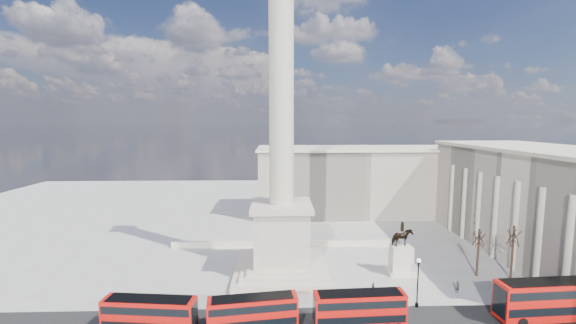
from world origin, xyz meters
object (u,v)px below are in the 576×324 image
Objects in this scene: equestrian_statue at (401,256)px; nelsons_column at (282,189)px; red_bus_b at (253,313)px; victorian_lamp at (418,279)px; red_bus_a at (150,315)px; red_bus_c at (360,309)px; pedestrian_crossing at (373,288)px; pedestrian_standing at (500,302)px; pedestrian_walking at (458,287)px; red_bus_d at (547,300)px.

nelsons_column is at bearing 176.74° from equestrian_statue.
red_bus_b is 20.55m from victorian_lamp.
equestrian_statue reaches higher than red_bus_b.
equestrian_statue is at bearing 29.66° from red_bus_a.
red_bus_c reaches higher than red_bus_a.
red_bus_a is at bearing 97.59° from pedestrian_crossing.
equestrian_statue is 13.71m from pedestrian_standing.
equestrian_statue is (18.04, -1.03, -10.09)m from nelsons_column.
victorian_lamp is 0.77× the size of equestrian_statue.
pedestrian_walking is (5.61, -6.16, -2.04)m from equestrian_statue.
nelsons_column reaches higher than equestrian_statue.
equestrian_statue reaches higher than victorian_lamp.
pedestrian_crossing is at bearing -134.11° from equestrian_statue.
pedestrian_walking reaches higher than pedestrian_crossing.
victorian_lamp is (19.98, 4.53, 1.61)m from red_bus_b.
red_bus_c is 18.46m from pedestrian_standing.
red_bus_b is 25.59m from equestrian_statue.
pedestrian_standing is (-3.94, 2.47, -1.60)m from red_bus_d.
red_bus_c reaches higher than pedestrian_standing.
red_bus_d reaches higher than pedestrian_walking.
red_bus_c is 0.87× the size of red_bus_d.
equestrian_statue is at bearing -53.82° from pedestrian_crossing.
red_bus_b is 0.85× the size of red_bus_d.
victorian_lamp is (31.12, 4.68, 1.57)m from red_bus_a.
red_bus_b reaches higher than pedestrian_crossing.
victorian_lamp is 3.56× the size of pedestrian_standing.
nelsons_column is at bearing 50.37° from pedestrian_crossing.
red_bus_c is 16.75m from equestrian_statue.
red_bus_a is at bearing -34.50° from pedestrian_standing.
red_bus_c is (22.96, 0.50, 0.04)m from red_bus_a.
red_bus_a is 6.76× the size of pedestrian_crossing.
red_bus_d is (45.01, 1.36, 0.35)m from red_bus_a.
victorian_lamp is 10.37m from pedestrian_standing.
red_bus_b is at bearing 178.78° from red_bus_d.
red_bus_c is 8.73m from pedestrian_crossing.
red_bus_d is 19.73m from pedestrian_crossing.
equestrian_statue reaches higher than pedestrian_walking.
victorian_lamp reaches higher than red_bus_b.
red_bus_a is at bearing -171.45° from victorian_lamp.
nelsons_column is at bearing 152.21° from red_bus_d.
pedestrian_walking is (38.06, 8.13, -1.34)m from red_bus_a.
equestrian_statue is 5.42× the size of pedestrian_crossing.
nelsons_column reaches higher than red_bus_c.
red_bus_b is (-3.27, -15.18, -10.84)m from nelsons_column.
pedestrian_standing is (18.11, 3.33, -1.28)m from red_bus_c.
pedestrian_crossing is at bearing 20.10° from red_bus_b.
pedestrian_standing reaches higher than pedestrian_walking.
red_bus_c is 6.82× the size of pedestrian_crossing.
red_bus_c is 6.53× the size of pedestrian_walking.
red_bus_b is 0.97× the size of red_bus_c.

